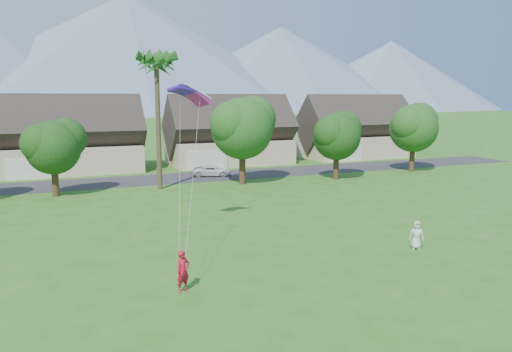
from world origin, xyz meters
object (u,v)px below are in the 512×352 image
watcher (417,235)px  parafoil_kite (190,93)px  kite_flyer (183,271)px  parked_car (212,171)px

watcher → parafoil_kite: 15.45m
kite_flyer → parafoil_kite: 12.11m
watcher → parked_car: watcher is taller
parked_car → parafoil_kite: size_ratio=1.38×
parked_car → parafoil_kite: bearing=176.0°
kite_flyer → watcher: 13.69m
kite_flyer → parafoil_kite: bearing=46.7°
kite_flyer → parked_car: kite_flyer is taller
kite_flyer → parked_car: bearing=44.9°
kite_flyer → parafoil_kite: size_ratio=0.62×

